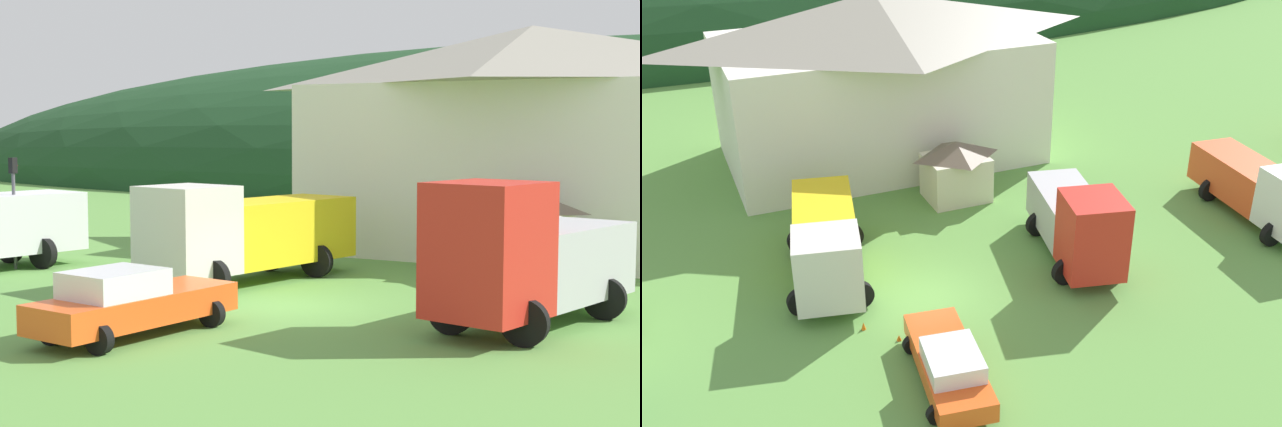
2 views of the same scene
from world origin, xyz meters
TOP-DOWN VIEW (x-y plane):
  - ground_plane at (0.00, 0.00)m, footprint 200.00×200.00m
  - depot_building at (2.57, 14.62)m, footprint 17.57×10.27m
  - play_shed_cream at (4.27, 7.84)m, footprint 3.18×2.62m
  - flatbed_truck_yellow at (-3.41, 3.01)m, footprint 4.19×8.19m
  - crane_truck_red at (6.55, 0.26)m, footprint 3.98×7.25m
  - service_pickup_orange at (-1.43, -5.03)m, footprint 2.78×5.54m
  - traffic_light_west at (-12.10, 1.69)m, footprint 0.20×0.32m
  - traffic_cone_near_pickup at (-3.14, -0.98)m, footprint 0.36×0.36m
  - traffic_cone_mid_row at (-2.17, -2.13)m, footprint 0.36×0.36m

SIDE VIEW (x-z plane):
  - ground_plane at x=0.00m, z-range 0.00..0.00m
  - traffic_cone_near_pickup at x=-3.14m, z-range -0.30..0.30m
  - traffic_cone_mid_row at x=-2.17m, z-range -0.23..0.23m
  - service_pickup_orange at x=-1.43m, z-range 0.00..1.66m
  - play_shed_cream at x=4.27m, z-range 0.05..3.04m
  - flatbed_truck_yellow at x=-3.41m, z-range 0.07..3.30m
  - crane_truck_red at x=6.55m, z-range -0.03..3.68m
  - traffic_light_west at x=-12.10m, z-range 0.46..4.39m
  - depot_building at x=2.57m, z-range 0.14..9.09m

